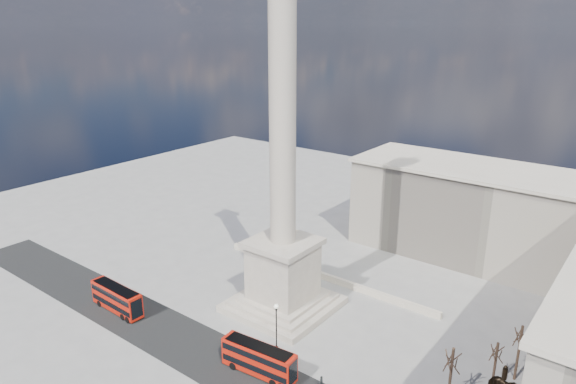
% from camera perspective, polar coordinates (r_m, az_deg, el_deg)
% --- Properties ---
extents(ground, '(180.00, 180.00, 0.00)m').
position_cam_1_polar(ground, '(74.96, -2.97, -14.19)').
color(ground, gray).
rests_on(ground, ground).
extents(asphalt_road, '(120.00, 9.00, 0.01)m').
position_cam_1_polar(asphalt_road, '(66.12, -5.41, -19.25)').
color(asphalt_road, black).
rests_on(asphalt_road, ground).
extents(nelsons_column, '(14.00, 14.00, 49.85)m').
position_cam_1_polar(nelsons_column, '(72.47, -0.57, -3.85)').
color(nelsons_column, '#B0A393').
rests_on(nelsons_column, ground).
extents(balustrade_wall, '(40.00, 0.60, 1.10)m').
position_cam_1_polar(balustrade_wall, '(85.80, 4.05, -9.32)').
color(balustrade_wall, beige).
rests_on(balustrade_wall, ground).
extents(building_northeast, '(51.00, 17.00, 16.60)m').
position_cam_1_polar(building_northeast, '(95.86, 22.38, -2.61)').
color(building_northeast, beige).
rests_on(building_northeast, ground).
extents(red_bus_a, '(9.66, 2.46, 3.90)m').
position_cam_1_polar(red_bus_a, '(80.24, -18.45, -11.17)').
color(red_bus_a, '#B91809').
rests_on(red_bus_a, ground).
extents(red_bus_b, '(9.77, 3.11, 3.89)m').
position_cam_1_polar(red_bus_b, '(64.40, -3.21, -18.08)').
color(red_bus_b, '#B91809').
rests_on(red_bus_b, ground).
extents(victorian_lamp, '(0.58, 0.58, 6.71)m').
position_cam_1_polar(victorian_lamp, '(67.15, -1.31, -14.40)').
color(victorian_lamp, black).
rests_on(victorian_lamp, ground).
extents(bare_tree_near, '(1.89, 1.89, 8.27)m').
position_cam_1_polar(bare_tree_near, '(59.39, 17.81, -17.26)').
color(bare_tree_near, '#332319').
rests_on(bare_tree_near, ground).
extents(bare_tree_mid, '(1.79, 1.79, 6.78)m').
position_cam_1_polar(bare_tree_mid, '(64.31, 22.20, -16.07)').
color(bare_tree_mid, '#332319').
rests_on(bare_tree_mid, ground).
extents(bare_tree_far, '(1.87, 1.87, 7.64)m').
position_cam_1_polar(bare_tree_far, '(66.87, 24.50, -14.30)').
color(bare_tree_far, '#332319').
rests_on(bare_tree_far, ground).
extents(pedestrian_crossing, '(0.96, 1.05, 1.72)m').
position_cam_1_polar(pedestrian_crossing, '(63.04, 3.73, -20.37)').
color(pedestrian_crossing, '#212627').
rests_on(pedestrian_crossing, ground).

